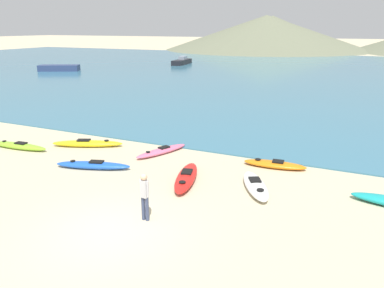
# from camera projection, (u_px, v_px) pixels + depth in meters

# --- Properties ---
(ground_plane) EXTENTS (400.00, 400.00, 0.00)m
(ground_plane) POSITION_uv_depth(u_px,v_px,m) (110.00, 231.00, 11.07)
(ground_plane) COLOR #C6B793
(bay_water) EXTENTS (160.00, 70.00, 0.06)m
(bay_water) POSITION_uv_depth(u_px,v_px,m) (312.00, 73.00, 48.32)
(bay_water) COLOR teal
(bay_water) RESTS_ON ground_plane
(far_hill_left) EXTENTS (42.63, 42.63, 8.68)m
(far_hill_left) POSITION_uv_depth(u_px,v_px,m) (272.00, 32.00, 104.31)
(far_hill_left) COLOR #6B7056
(far_hill_left) RESTS_ON ground_plane
(far_hill_midleft) EXTENTS (51.90, 51.90, 8.63)m
(far_hill_midleft) POSITION_uv_depth(u_px,v_px,m) (266.00, 32.00, 96.69)
(far_hill_midleft) COLOR #6B7056
(far_hill_midleft) RESTS_ON ground_plane
(kayak_on_sand_0) EXTENTS (1.92, 2.76, 0.36)m
(kayak_on_sand_0) POSITION_uv_depth(u_px,v_px,m) (255.00, 185.00, 13.89)
(kayak_on_sand_0) COLOR white
(kayak_on_sand_0) RESTS_ON ground_plane
(kayak_on_sand_1) EXTENTS (3.51, 2.00, 0.37)m
(kayak_on_sand_1) POSITION_uv_depth(u_px,v_px,m) (87.00, 143.00, 18.86)
(kayak_on_sand_1) COLOR yellow
(kayak_on_sand_1) RESTS_ON ground_plane
(kayak_on_sand_3) EXTENTS (2.71, 0.95, 0.32)m
(kayak_on_sand_3) POSITION_uv_depth(u_px,v_px,m) (275.00, 164.00, 16.06)
(kayak_on_sand_3) COLOR orange
(kayak_on_sand_3) RESTS_ON ground_plane
(kayak_on_sand_4) EXTENTS (1.54, 3.20, 0.36)m
(kayak_on_sand_4) POSITION_uv_depth(u_px,v_px,m) (186.00, 177.00, 14.63)
(kayak_on_sand_4) COLOR red
(kayak_on_sand_4) RESTS_ON ground_plane
(kayak_on_sand_5) EXTENTS (1.63, 2.94, 0.31)m
(kayak_on_sand_5) POSITION_uv_depth(u_px,v_px,m) (162.00, 151.00, 17.83)
(kayak_on_sand_5) COLOR #E5668C
(kayak_on_sand_5) RESTS_ON ground_plane
(kayak_on_sand_6) EXTENTS (3.32, 0.83, 0.34)m
(kayak_on_sand_6) POSITION_uv_depth(u_px,v_px,m) (19.00, 146.00, 18.52)
(kayak_on_sand_6) COLOR #8CCC2D
(kayak_on_sand_6) RESTS_ON ground_plane
(kayak_on_sand_7) EXTENTS (3.27, 1.56, 0.35)m
(kayak_on_sand_7) POSITION_uv_depth(u_px,v_px,m) (93.00, 165.00, 15.93)
(kayak_on_sand_7) COLOR blue
(kayak_on_sand_7) RESTS_ON ground_plane
(person_near_foreground) EXTENTS (0.32, 0.21, 1.56)m
(person_near_foreground) POSITION_uv_depth(u_px,v_px,m) (145.00, 194.00, 11.46)
(person_near_foreground) COLOR #384260
(person_near_foreground) RESTS_ON ground_plane
(moored_boat_2) EXTENTS (2.11, 5.55, 1.24)m
(moored_boat_2) POSITION_uv_depth(u_px,v_px,m) (182.00, 61.00, 59.28)
(moored_boat_2) COLOR black
(moored_boat_2) RESTS_ON bay_water
(moored_boat_3) EXTENTS (5.47, 3.92, 0.80)m
(moored_boat_3) POSITION_uv_depth(u_px,v_px,m) (59.00, 68.00, 50.45)
(moored_boat_3) COLOR navy
(moored_boat_3) RESTS_ON bay_water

